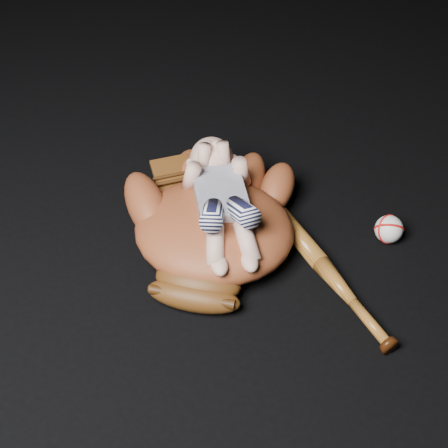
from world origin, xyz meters
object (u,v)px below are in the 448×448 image
Objects in this scene: baseball_bat at (327,271)px; baseball at (389,229)px; newborn_baby at (223,200)px; baseball_glove at (214,223)px.

baseball_bat is 7.00× the size of baseball.
baseball is at bearing -6.68° from newborn_baby.
baseball_glove is at bearing 150.04° from baseball_bat.
baseball_glove reaches higher than baseball.
newborn_baby is 0.85× the size of baseball_bat.
baseball is at bearing 28.22° from baseball_bat.
baseball_bat is at bearing -33.84° from newborn_baby.
baseball is (0.17, 0.09, 0.01)m from baseball_bat.
newborn_baby is at bearing 48.23° from baseball_glove.
newborn_baby is 5.94× the size of baseball.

